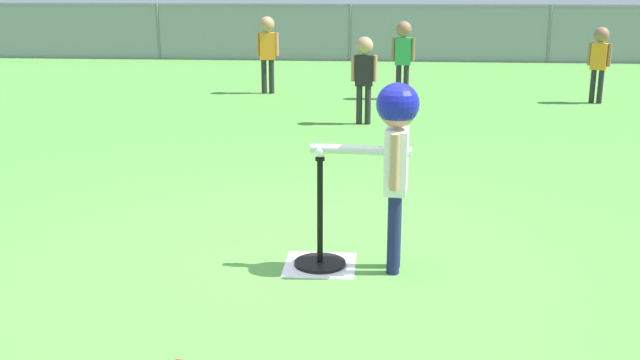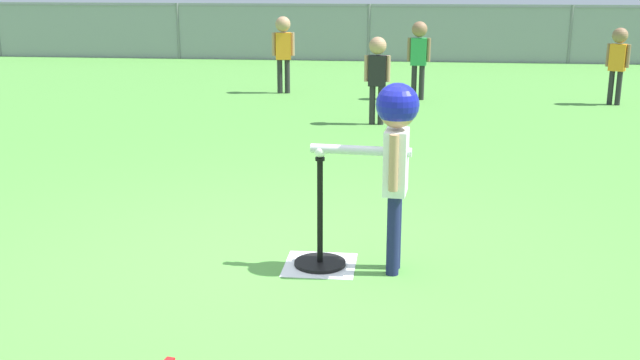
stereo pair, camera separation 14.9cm
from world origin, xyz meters
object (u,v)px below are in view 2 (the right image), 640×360
at_px(batter_child, 395,139).
at_px(fielder_near_left, 377,69).
at_px(batting_tee, 320,248).
at_px(fielder_near_right, 618,56).
at_px(fielder_deep_left, 283,44).
at_px(fielder_deep_center, 419,50).
at_px(baseball_on_tee, 320,151).

xyz_separation_m(batter_child, fielder_near_left, (-0.29, 4.62, -0.15)).
distance_m(batting_tee, batter_child, 0.84).
distance_m(fielder_near_right, fielder_near_left, 3.65).
height_order(fielder_near_right, fielder_near_left, fielder_near_right).
bearing_deg(batting_tee, fielder_deep_left, 100.96).
bearing_deg(fielder_deep_center, baseball_on_tee, -95.88).
bearing_deg(fielder_deep_left, batting_tee, -79.04).
bearing_deg(fielder_deep_center, fielder_near_right, -2.90).
xyz_separation_m(batting_tee, fielder_near_right, (3.35, 6.35, 0.56)).
relative_size(batter_child, fielder_deep_left, 1.01).
relative_size(baseball_on_tee, fielder_deep_center, 0.07).
distance_m(fielder_deep_left, fielder_near_left, 2.73).
xyz_separation_m(batting_tee, batter_child, (0.45, -0.04, 0.71)).
relative_size(batter_child, fielder_near_right, 1.10).
bearing_deg(fielder_deep_left, batter_child, -75.59).
xyz_separation_m(baseball_on_tee, fielder_near_right, (3.35, 6.35, -0.06)).
bearing_deg(baseball_on_tee, fielder_deep_left, 100.96).
height_order(batting_tee, fielder_deep_left, fielder_deep_left).
distance_m(batter_child, fielder_near_left, 4.63).
relative_size(batter_child, fielder_deep_center, 1.04).
height_order(batter_child, fielder_near_left, batter_child).
bearing_deg(fielder_near_right, fielder_deep_left, 173.69).
bearing_deg(batter_child, fielder_near_left, 93.54).
xyz_separation_m(fielder_deep_left, fielder_deep_center, (2.00, -0.38, -0.02)).
xyz_separation_m(baseball_on_tee, fielder_near_left, (0.16, 4.58, -0.06)).
distance_m(batting_tee, fielder_near_left, 4.62).
bearing_deg(fielder_deep_left, baseball_on_tee, -79.04).
bearing_deg(batting_tee, fielder_deep_center, 84.12).
relative_size(baseball_on_tee, fielder_deep_left, 0.07).
distance_m(batter_child, fielder_near_right, 7.02).
xyz_separation_m(batting_tee, baseball_on_tee, (0.00, 0.00, 0.62)).
relative_size(baseball_on_tee, fielder_near_right, 0.07).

